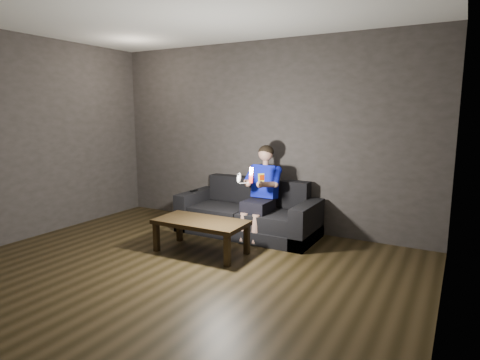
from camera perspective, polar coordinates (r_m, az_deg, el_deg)
The scene contains 9 objects.
floor at distance 4.16m, azimuth -12.77°, elevation -14.66°, with size 5.00×5.00×0.00m, color black.
back_wall at distance 5.89m, azimuth 3.26°, elevation 6.28°, with size 5.00×0.04×2.70m, color #34302D.
right_wall at distance 2.81m, azimuth 27.43°, elevation 1.52°, with size 0.04×5.00×2.70m, color #34302D.
sofa at distance 5.66m, azimuth 1.19°, elevation -5.20°, with size 1.95×0.84×0.75m.
child at distance 5.43m, azimuth 3.09°, elevation -0.88°, with size 0.50×0.62×1.24m.
wii_remote_red at distance 4.93m, azimuth 1.64°, elevation 0.69°, with size 0.06×0.08×0.20m.
nunchuk_white at distance 5.02m, azimuth -0.14°, elevation 0.32°, with size 0.06×0.08×0.14m.
wii_remote_black at distance 5.98m, azimuth -6.55°, elevation -1.51°, with size 0.05×0.14×0.03m.
coffee_table at distance 4.90m, azimuth -5.58°, elevation -6.32°, with size 1.13×0.58×0.41m.
Camera 1 is at (2.58, -2.79, 1.69)m, focal length 30.00 mm.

